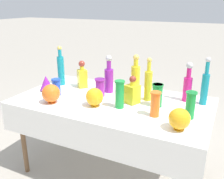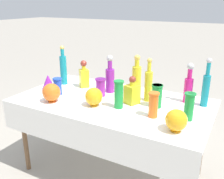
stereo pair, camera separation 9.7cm
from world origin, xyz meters
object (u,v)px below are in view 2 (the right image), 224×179
Objects in this scene: tall_bottle_3 at (206,87)px; slender_vase_3 at (157,95)px; square_decanter_0 at (84,76)px; tall_bottle_4 at (189,86)px; slender_vase_0 at (189,106)px; tall_bottle_1 at (110,77)px; round_bowl_0 at (94,97)px; slender_vase_5 at (58,86)px; square_decanter_1 at (132,93)px; tall_bottle_5 at (63,68)px; tall_bottle_2 at (137,77)px; slender_vase_1 at (101,87)px; slender_vase_2 at (119,94)px; round_bowl_2 at (51,92)px; tall_bottle_0 at (148,84)px; round_bowl_1 at (176,120)px; fluted_vase_0 at (48,82)px; slender_vase_4 at (153,104)px.

tall_bottle_3 is 2.12× the size of slender_vase_3.
tall_bottle_4 is at bearing 4.78° from square_decanter_0.
tall_bottle_3 is 0.15m from tall_bottle_4.
tall_bottle_1 is at bearing 162.30° from slender_vase_0.
slender_vase_5 is at bearing 171.01° from round_bowl_0.
tall_bottle_5 is at bearing 170.05° from square_decanter_1.
slender_vase_1 is at bearing -137.63° from tall_bottle_2.
slender_vase_0 is 1.08× the size of slender_vase_3.
round_bowl_2 is (-0.57, -0.16, -0.04)m from slender_vase_2.
round_bowl_2 is (-1.04, -0.56, -0.06)m from tall_bottle_4.
tall_bottle_4 reaches higher than slender_vase_0.
tall_bottle_4 reaches higher than square_decanter_1.
slender_vase_0 is at bearing -22.08° from slender_vase_3.
tall_bottle_2 is 0.63m from tall_bottle_3.
tall_bottle_4 is 1.19m from round_bowl_2.
slender_vase_0 is 0.77m from round_bowl_0.
slender_vase_2 is 0.32m from slender_vase_3.
tall_bottle_0 is 0.34m from tall_bottle_4.
square_decanter_0 is 1.78× the size of round_bowl_1.
tall_bottle_2 is at bearing 177.92° from tall_bottle_3.
fluted_vase_0 is (-0.81, -0.33, -0.08)m from tall_bottle_2.
slender_vase_3 is at bearing 101.65° from slender_vase_4.
slender_vase_1 is 1.10× the size of fluted_vase_0.
slender_vase_0 is at bearing -10.22° from tall_bottle_5.
tall_bottle_4 reaches higher than slender_vase_1.
tall_bottle_4 is 1.28m from tall_bottle_5.
slender_vase_2 is (0.27, -0.17, 0.03)m from slender_vase_1.
round_bowl_2 is (-1.19, -0.54, -0.08)m from tall_bottle_3.
round_bowl_1 is at bearing -31.67° from tall_bottle_1.
tall_bottle_2 is 0.91× the size of tall_bottle_3.
square_decanter_1 reaches higher than round_bowl_1.
tall_bottle_0 is 0.96m from tall_bottle_5.
slender_vase_1 is (-0.74, -0.23, -0.06)m from tall_bottle_4.
tall_bottle_3 is 1.47× the size of square_decanter_0.
round_bowl_0 is (0.35, -0.37, -0.04)m from square_decanter_0.
round_bowl_0 is 0.95× the size of round_bowl_2.
slender_vase_2 is at bearing -20.03° from tall_bottle_5.
tall_bottle_2 is 2.24× the size of round_bowl_2.
tall_bottle_3 is at bearing 23.16° from square_decanter_1.
round_bowl_2 is at bearing -164.28° from slender_vase_2.
square_decanter_1 is at bearing -15.37° from square_decanter_0.
tall_bottle_0 reaches higher than tall_bottle_2.
slender_vase_1 is 0.85× the size of slender_vase_4.
tall_bottle_5 is at bearing -178.74° from tall_bottle_1.
tall_bottle_1 is 0.62m from fluted_vase_0.
tall_bottle_5 is 0.71m from round_bowl_0.
tall_bottle_3 is at bearing 28.48° from round_bowl_0.
tall_bottle_4 is 0.57m from round_bowl_1.
slender_vase_5 is at bearing -160.95° from tall_bottle_4.
tall_bottle_2 is 0.55m from slender_vase_4.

